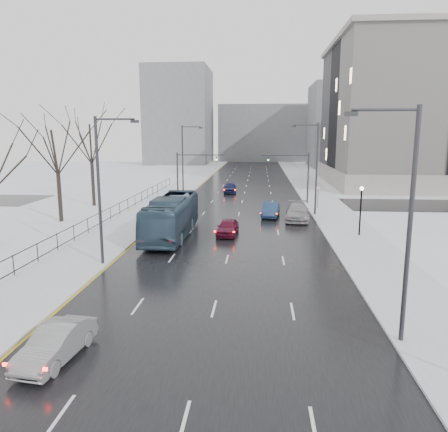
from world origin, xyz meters
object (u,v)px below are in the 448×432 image
(sedan_right_near, at_px, (271,210))
(sedan_center_far, at_px, (230,188))
(no_uturn_sign, at_px, (318,190))
(sedan_left_near, at_px, (56,343))
(tree_park_d, at_px, (62,222))
(mast_signal_right, at_px, (300,172))
(tree_park_e, at_px, (94,206))
(mast_signal_left, at_px, (186,171))
(sedan_right_far, at_px, (297,212))
(streetlight_l_far, at_px, (184,158))
(sedan_center_near, at_px, (228,227))
(lamppost_r_mid, at_px, (361,204))
(bus, at_px, (172,216))
(streetlight_r_near, at_px, (405,215))
(streetlight_r_mid, at_px, (315,164))
(streetlight_l_near, at_px, (102,184))

(sedan_right_near, xyz_separation_m, sedan_center_far, (-5.70, 18.99, 0.02))
(no_uturn_sign, bearing_deg, sedan_left_near, -112.15)
(tree_park_d, xyz_separation_m, mast_signal_right, (25.13, 14.00, 4.11))
(tree_park_e, distance_m, sedan_right_near, 22.38)
(tree_park_d, bearing_deg, mast_signal_left, 53.20)
(mast_signal_left, relative_size, sedan_left_near, 1.56)
(tree_park_e, height_order, no_uturn_sign, tree_park_e)
(sedan_right_far, bearing_deg, tree_park_e, 169.20)
(mast_signal_left, relative_size, sedan_right_near, 1.39)
(streetlight_l_far, distance_m, sedan_right_near, 18.43)
(tree_park_e, height_order, mast_signal_left, tree_park_e)
(tree_park_e, xyz_separation_m, sedan_center_near, (17.70, -14.43, 0.75))
(mast_signal_left, bearing_deg, lamppost_r_mid, -44.48)
(mast_signal_left, bearing_deg, bus, -84.12)
(bus, xyz_separation_m, sedan_center_near, (4.85, 0.76, -1.04))
(streetlight_r_near, bearing_deg, tree_park_d, 137.25)
(streetlight_r_mid, distance_m, lamppost_r_mid, 10.73)
(tree_park_e, xyz_separation_m, sedan_left_near, (12.50, -36.60, 0.73))
(tree_park_e, distance_m, streetlight_r_mid, 27.25)
(sedan_left_near, bearing_deg, sedan_right_near, 80.47)
(mast_signal_right, distance_m, sedan_right_near, 10.70)
(bus, height_order, sedan_center_near, bus)
(lamppost_r_mid, xyz_separation_m, mast_signal_left, (-18.33, 18.00, 1.16))
(streetlight_r_near, relative_size, streetlight_l_near, 1.00)
(streetlight_r_mid, relative_size, sedan_center_far, 2.15)
(mast_signal_right, bearing_deg, sedan_center_near, -113.01)
(streetlight_r_mid, bearing_deg, streetlight_r_near, -90.00)
(tree_park_d, distance_m, lamppost_r_mid, 29.23)
(mast_signal_right, bearing_deg, no_uturn_sign, -64.89)
(bus, relative_size, sedan_center_far, 2.70)
(streetlight_r_mid, relative_size, sedan_left_near, 2.40)
(sedan_center_far, bearing_deg, lamppost_r_mid, -67.23)
(sedan_left_near, bearing_deg, streetlight_r_near, 17.52)
(lamppost_r_mid, relative_size, sedan_center_near, 1.02)
(mast_signal_right, relative_size, sedan_center_near, 1.55)
(streetlight_r_near, bearing_deg, lamppost_r_mid, 81.94)
(streetlight_r_mid, bearing_deg, streetlight_l_near, -129.24)
(streetlight_l_far, relative_size, bus, 0.80)
(mast_signal_right, distance_m, sedan_right_far, 11.51)
(streetlight_l_far, xyz_separation_m, sedan_center_far, (5.97, 5.56, -4.79))
(streetlight_r_mid, bearing_deg, tree_park_d, -166.99)
(streetlight_l_near, bearing_deg, mast_signal_right, 61.04)
(sedan_center_near, bearing_deg, sedan_right_far, 51.89)
(sedan_left_near, height_order, bus, bus)
(streetlight_r_near, distance_m, mast_signal_right, 38.04)
(tree_park_d, relative_size, no_uturn_sign, 4.63)
(mast_signal_right, bearing_deg, streetlight_l_near, -118.96)
(mast_signal_right, relative_size, no_uturn_sign, 2.41)
(tree_park_e, distance_m, sedan_center_near, 22.85)
(sedan_left_near, bearing_deg, streetlight_l_near, 108.00)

